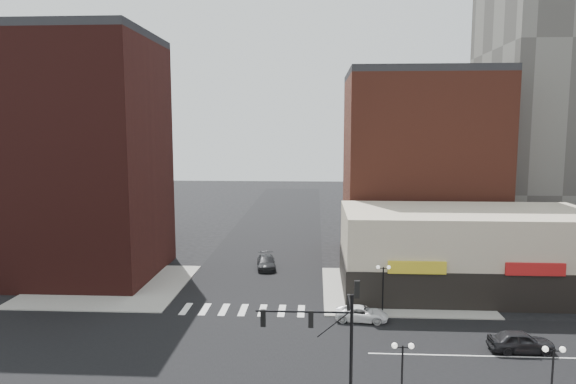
{
  "coord_description": "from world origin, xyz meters",
  "views": [
    {
      "loc": [
        6.24,
        -34.91,
        15.82
      ],
      "look_at": [
        4.07,
        4.12,
        11.0
      ],
      "focal_mm": 32.0,
      "sensor_mm": 36.0,
      "label": 1
    }
  ],
  "objects_px": {
    "street_lamp_ne": "(383,277)",
    "street_lamp_se_b": "(553,364)",
    "dark_sedan_north": "(266,262)",
    "traffic_signal": "(333,328)",
    "dark_sedan_east": "(521,341)",
    "street_lamp_se_a": "(402,360)",
    "white_suv": "(362,313)"
  },
  "relations": [
    {
      "from": "street_lamp_ne",
      "to": "street_lamp_se_b",
      "type": "bearing_deg",
      "value": -66.37
    },
    {
      "from": "street_lamp_ne",
      "to": "dark_sedan_north",
      "type": "distance_m",
      "value": 18.13
    },
    {
      "from": "street_lamp_ne",
      "to": "dark_sedan_north",
      "type": "relative_size",
      "value": 0.83
    },
    {
      "from": "traffic_signal",
      "to": "dark_sedan_east",
      "type": "height_order",
      "value": "traffic_signal"
    },
    {
      "from": "traffic_signal",
      "to": "street_lamp_ne",
      "type": "xyz_separation_m",
      "value": [
        4.76,
        15.83,
        -1.67
      ]
    },
    {
      "from": "dark_sedan_east",
      "to": "street_lamp_ne",
      "type": "bearing_deg",
      "value": 50.16
    },
    {
      "from": "street_lamp_se_a",
      "to": "dark_sedan_north",
      "type": "xyz_separation_m",
      "value": [
        -10.4,
        29.86,
        -2.56
      ]
    },
    {
      "from": "street_lamp_se_b",
      "to": "dark_sedan_north",
      "type": "xyz_separation_m",
      "value": [
        -18.4,
        29.86,
        -2.56
      ]
    },
    {
      "from": "traffic_signal",
      "to": "street_lamp_ne",
      "type": "distance_m",
      "value": 16.62
    },
    {
      "from": "traffic_signal",
      "to": "dark_sedan_north",
      "type": "xyz_separation_m",
      "value": [
        -6.63,
        29.69,
        -4.23
      ]
    },
    {
      "from": "street_lamp_se_a",
      "to": "dark_sedan_east",
      "type": "distance_m",
      "value": 13.55
    },
    {
      "from": "street_lamp_se_a",
      "to": "street_lamp_se_b",
      "type": "relative_size",
      "value": 1.0
    },
    {
      "from": "white_suv",
      "to": "traffic_signal",
      "type": "bearing_deg",
      "value": 174.33
    },
    {
      "from": "dark_sedan_east",
      "to": "dark_sedan_north",
      "type": "bearing_deg",
      "value": 42.8
    },
    {
      "from": "traffic_signal",
      "to": "white_suv",
      "type": "distance_m",
      "value": 15.07
    },
    {
      "from": "traffic_signal",
      "to": "white_suv",
      "type": "xyz_separation_m",
      "value": [
        2.84,
        14.15,
        -4.35
      ]
    },
    {
      "from": "traffic_signal",
      "to": "street_lamp_ne",
      "type": "bearing_deg",
      "value": 73.25
    },
    {
      "from": "white_suv",
      "to": "dark_sedan_east",
      "type": "bearing_deg",
      "value": -110.86
    },
    {
      "from": "traffic_signal",
      "to": "white_suv",
      "type": "height_order",
      "value": "traffic_signal"
    },
    {
      "from": "traffic_signal",
      "to": "dark_sedan_north",
      "type": "distance_m",
      "value": 30.72
    },
    {
      "from": "street_lamp_se_b",
      "to": "dark_sedan_east",
      "type": "height_order",
      "value": "street_lamp_se_b"
    },
    {
      "from": "white_suv",
      "to": "dark_sedan_east",
      "type": "xyz_separation_m",
      "value": [
        10.81,
        -5.4,
        0.16
      ]
    },
    {
      "from": "street_lamp_se_a",
      "to": "dark_sedan_north",
      "type": "bearing_deg",
      "value": 109.2
    },
    {
      "from": "street_lamp_ne",
      "to": "dark_sedan_east",
      "type": "relative_size",
      "value": 0.92
    },
    {
      "from": "street_lamp_ne",
      "to": "street_lamp_se_a",
      "type": "bearing_deg",
      "value": -93.58
    },
    {
      "from": "street_lamp_se_a",
      "to": "dark_sedan_north",
      "type": "relative_size",
      "value": 0.83
    },
    {
      "from": "street_lamp_se_a",
      "to": "street_lamp_se_b",
      "type": "xyz_separation_m",
      "value": [
        8.0,
        0.0,
        0.0
      ]
    },
    {
      "from": "street_lamp_ne",
      "to": "dark_sedan_east",
      "type": "bearing_deg",
      "value": -38.56
    },
    {
      "from": "dark_sedan_east",
      "to": "dark_sedan_north",
      "type": "height_order",
      "value": "dark_sedan_east"
    },
    {
      "from": "street_lamp_se_a",
      "to": "dark_sedan_east",
      "type": "bearing_deg",
      "value": 42.03
    },
    {
      "from": "traffic_signal",
      "to": "street_lamp_se_b",
      "type": "distance_m",
      "value": 11.88
    },
    {
      "from": "street_lamp_se_a",
      "to": "street_lamp_ne",
      "type": "distance_m",
      "value": 16.03
    }
  ]
}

